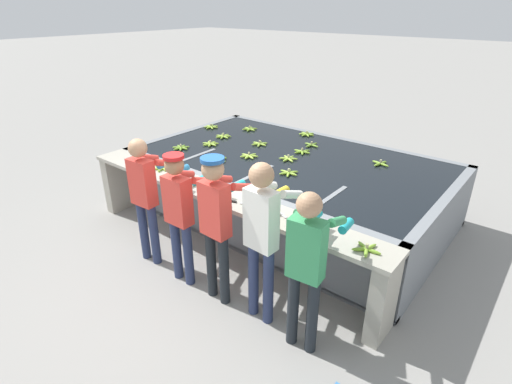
# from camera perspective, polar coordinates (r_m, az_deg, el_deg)

# --- Properties ---
(ground_plane) EXTENTS (80.00, 80.00, 0.00)m
(ground_plane) POSITION_cam_1_polar(r_m,az_deg,el_deg) (5.22, -6.99, -10.20)
(ground_plane) COLOR gray
(ground_plane) RESTS_ON ground
(wash_tank) EXTENTS (4.58, 2.72, 0.94)m
(wash_tank) POSITION_cam_1_polar(r_m,az_deg,el_deg) (6.19, 4.69, 0.86)
(wash_tank) COLOR gray
(wash_tank) RESTS_ON ground
(work_ledge) EXTENTS (4.58, 0.45, 0.94)m
(work_ledge) POSITION_cam_1_polar(r_m,az_deg,el_deg) (5.00, -5.56, -2.86)
(work_ledge) COLOR #A8A393
(work_ledge) RESTS_ON ground
(worker_0) EXTENTS (0.43, 0.72, 1.63)m
(worker_0) POSITION_cam_1_polar(r_m,az_deg,el_deg) (4.99, -15.47, 0.22)
(worker_0) COLOR navy
(worker_0) RESTS_ON ground
(worker_1) EXTENTS (0.41, 0.71, 1.60)m
(worker_1) POSITION_cam_1_polar(r_m,az_deg,el_deg) (4.52, -10.71, -2.21)
(worker_1) COLOR navy
(worker_1) RESTS_ON ground
(worker_2) EXTENTS (0.42, 0.73, 1.69)m
(worker_2) POSITION_cam_1_polar(r_m,az_deg,el_deg) (4.14, -5.52, -3.54)
(worker_2) COLOR #1E2328
(worker_2) RESTS_ON ground
(worker_3) EXTENTS (0.42, 0.73, 1.75)m
(worker_3) POSITION_cam_1_polar(r_m,az_deg,el_deg) (3.84, 1.04, -5.30)
(worker_3) COLOR navy
(worker_3) RESTS_ON ground
(worker_4) EXTENTS (0.45, 0.73, 1.65)m
(worker_4) POSITION_cam_1_polar(r_m,az_deg,el_deg) (3.58, 7.36, -9.48)
(worker_4) COLOR #1E2328
(worker_4) RESTS_ON ground
(banana_bunch_floating_0) EXTENTS (0.28, 0.28, 0.08)m
(banana_bunch_floating_0) POSITION_cam_1_polar(r_m,az_deg,el_deg) (7.10, 7.25, 8.20)
(banana_bunch_floating_0) COLOR #8CB738
(banana_bunch_floating_0) RESTS_ON wash_tank
(banana_bunch_floating_1) EXTENTS (0.26, 0.28, 0.08)m
(banana_bunch_floating_1) POSITION_cam_1_polar(r_m,az_deg,el_deg) (5.89, -5.38, 4.67)
(banana_bunch_floating_1) COLOR #75A333
(banana_bunch_floating_1) RESTS_ON wash_tank
(banana_bunch_floating_2) EXTENTS (0.28, 0.28, 0.08)m
(banana_bunch_floating_2) POSITION_cam_1_polar(r_m,az_deg,el_deg) (6.00, -1.00, 5.19)
(banana_bunch_floating_2) COLOR #9EC642
(banana_bunch_floating_2) RESTS_ON wash_tank
(banana_bunch_floating_3) EXTENTS (0.28, 0.27, 0.08)m
(banana_bunch_floating_3) POSITION_cam_1_polar(r_m,az_deg,el_deg) (6.22, 6.61, 5.77)
(banana_bunch_floating_3) COLOR #7FAD33
(banana_bunch_floating_3) RESTS_ON wash_tank
(banana_bunch_floating_4) EXTENTS (0.28, 0.27, 0.08)m
(banana_bunch_floating_4) POSITION_cam_1_polar(r_m,az_deg,el_deg) (6.95, -4.70, 7.94)
(banana_bunch_floating_4) COLOR #93BC3D
(banana_bunch_floating_4) RESTS_ON wash_tank
(banana_bunch_floating_5) EXTENTS (0.28, 0.28, 0.08)m
(banana_bunch_floating_5) POSITION_cam_1_polar(r_m,az_deg,el_deg) (5.97, 17.35, 3.91)
(banana_bunch_floating_5) COLOR #7FAD33
(banana_bunch_floating_5) RESTS_ON wash_tank
(banana_bunch_floating_6) EXTENTS (0.28, 0.27, 0.08)m
(banana_bunch_floating_6) POSITION_cam_1_polar(r_m,az_deg,el_deg) (5.40, 4.69, 2.77)
(banana_bunch_floating_6) COLOR #8CB738
(banana_bunch_floating_6) RESTS_ON wash_tank
(banana_bunch_floating_7) EXTENTS (0.28, 0.28, 0.08)m
(banana_bunch_floating_7) POSITION_cam_1_polar(r_m,az_deg,el_deg) (6.47, -10.68, 6.25)
(banana_bunch_floating_7) COLOR #75A333
(banana_bunch_floating_7) RESTS_ON wash_tank
(banana_bunch_floating_8) EXTENTS (0.26, 0.28, 0.08)m
(banana_bunch_floating_8) POSITION_cam_1_polar(r_m,az_deg,el_deg) (5.91, 4.65, 4.78)
(banana_bunch_floating_8) COLOR #9EC642
(banana_bunch_floating_8) RESTS_ON wash_tank
(banana_bunch_floating_9) EXTENTS (0.28, 0.28, 0.08)m
(banana_bunch_floating_9) POSITION_cam_1_polar(r_m,az_deg,el_deg) (7.52, -6.43, 9.24)
(banana_bunch_floating_9) COLOR #93BC3D
(banana_bunch_floating_9) RESTS_ON wash_tank
(banana_bunch_floating_10) EXTENTS (0.28, 0.28, 0.08)m
(banana_bunch_floating_10) POSITION_cam_1_polar(r_m,az_deg,el_deg) (6.54, 7.94, 6.68)
(banana_bunch_floating_10) COLOR #75A333
(banana_bunch_floating_10) RESTS_ON wash_tank
(banana_bunch_floating_11) EXTENTS (0.28, 0.28, 0.08)m
(banana_bunch_floating_11) POSITION_cam_1_polar(r_m,az_deg,el_deg) (6.58, -6.53, 6.86)
(banana_bunch_floating_11) COLOR #93BC3D
(banana_bunch_floating_11) RESTS_ON wash_tank
(banana_bunch_floating_12) EXTENTS (0.28, 0.27, 0.08)m
(banana_bunch_floating_12) POSITION_cam_1_polar(r_m,az_deg,el_deg) (7.35, -0.91, 8.99)
(banana_bunch_floating_12) COLOR #8CB738
(banana_bunch_floating_12) RESTS_ON wash_tank
(banana_bunch_floating_13) EXTENTS (0.28, 0.26, 0.08)m
(banana_bunch_floating_13) POSITION_cam_1_polar(r_m,az_deg,el_deg) (6.54, 0.52, 6.90)
(banana_bunch_floating_13) COLOR #93BC3D
(banana_bunch_floating_13) RESTS_ON wash_tank
(banana_bunch_ledge_0) EXTENTS (0.27, 0.28, 0.08)m
(banana_bunch_ledge_0) POSITION_cam_1_polar(r_m,az_deg,el_deg) (3.87, 15.51, -7.86)
(banana_bunch_ledge_0) COLOR #7FAD33
(banana_bunch_ledge_0) RESTS_ON work_ledge
(banana_bunch_ledge_1) EXTENTS (0.27, 0.27, 0.08)m
(banana_bunch_ledge_1) POSITION_cam_1_polar(r_m,az_deg,el_deg) (5.16, -8.29, 1.52)
(banana_bunch_ledge_1) COLOR #7FAD33
(banana_bunch_ledge_1) RESTS_ON work_ledge
(banana_bunch_ledge_2) EXTENTS (0.28, 0.28, 0.08)m
(banana_bunch_ledge_2) POSITION_cam_1_polar(r_m,az_deg,el_deg) (5.69, -13.17, 3.39)
(banana_bunch_ledge_2) COLOR #9EC642
(banana_bunch_ledge_2) RESTS_ON work_ledge
(knife_0) EXTENTS (0.34, 0.13, 0.02)m
(knife_0) POSITION_cam_1_polar(r_m,az_deg,el_deg) (4.59, -2.58, -1.50)
(knife_0) COLOR silver
(knife_0) RESTS_ON work_ledge
(knife_1) EXTENTS (0.34, 0.16, 0.02)m
(knife_1) POSITION_cam_1_polar(r_m,az_deg,el_deg) (4.45, 2.72, -2.43)
(knife_1) COLOR silver
(knife_1) RESTS_ON work_ledge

